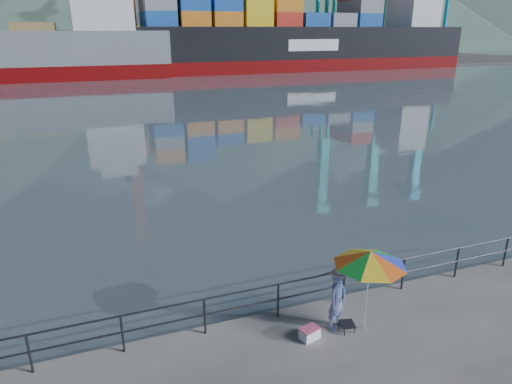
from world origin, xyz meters
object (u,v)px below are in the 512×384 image
(beach_umbrella, at_px, (370,258))
(bulk_carrier, at_px, (1,51))
(container_ship, at_px, (308,37))
(fisherman, at_px, (337,301))
(cooler_bag, at_px, (310,334))

(beach_umbrella, xyz_separation_m, bulk_carrier, (-16.85, 71.72, 2.07))
(container_ship, bearing_deg, fisherman, -116.06)
(beach_umbrella, height_order, cooler_bag, beach_umbrella)
(fisherman, distance_m, cooler_bag, 1.08)
(fisherman, distance_m, container_ship, 82.46)
(bulk_carrier, bearing_deg, container_ship, 2.76)
(fisherman, bearing_deg, container_ship, 39.16)
(bulk_carrier, bearing_deg, fisherman, -77.22)
(fisherman, bearing_deg, beach_umbrella, -50.24)
(cooler_bag, xyz_separation_m, container_ship, (37.01, 74.12, 5.65))
(fisherman, bearing_deg, bulk_carrier, 78.00)
(fisherman, distance_m, beach_umbrella, 1.45)
(container_ship, bearing_deg, bulk_carrier, -177.24)
(fisherman, height_order, cooler_bag, fisherman)
(cooler_bag, bearing_deg, container_ship, 47.92)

